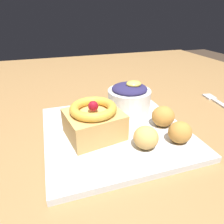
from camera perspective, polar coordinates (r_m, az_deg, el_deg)
dining_table at (r=0.65m, az=-8.73°, el=-1.61°), size 1.49×1.12×0.73m
front_plate at (r=0.42m, az=0.85°, el=-5.36°), size 0.28×0.28×0.01m
cake_slice at (r=0.38m, az=-5.14°, el=-2.45°), size 0.11×0.10×0.07m
berry_ramekin at (r=0.47m, az=4.89°, el=3.91°), size 0.10×0.10×0.08m
fritter_front at (r=0.43m, az=14.23°, el=-1.16°), size 0.05×0.05×0.04m
fritter_middle at (r=0.38m, az=18.65°, el=-5.43°), size 0.04×0.04×0.04m
fritter_back at (r=0.36m, az=9.56°, el=-7.09°), size 0.04×0.04×0.04m
fork at (r=0.63m, az=27.49°, el=2.65°), size 0.04×0.13×0.00m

